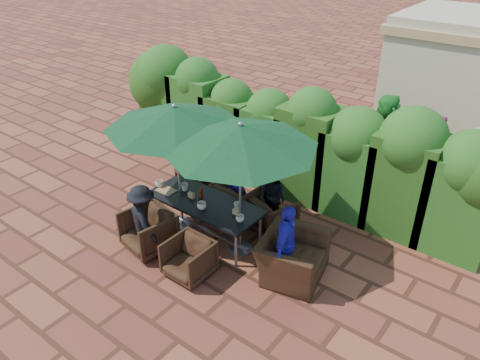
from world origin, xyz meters
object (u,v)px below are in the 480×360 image
Objects in this scene: umbrella_right at (240,136)px; chair_end_right at (293,251)px; dining_table at (205,205)px; chair_far_mid at (238,198)px; umbrella_left at (175,117)px; chair_near_left at (148,229)px; chair_far_right at (273,212)px; chair_near_right at (189,257)px; chair_far_left at (200,184)px.

chair_end_right is (1.08, -0.01, -1.72)m from umbrella_right.
dining_table is at bearing 79.33° from chair_end_right.
chair_far_mid is (0.07, 0.87, -0.25)m from dining_table.
umbrella_left reaches higher than chair_far_mid.
chair_near_left is (-0.56, -0.89, -0.26)m from dining_table.
umbrella_left is at bearing 50.53° from chair_far_right.
chair_far_right is at bearing 79.68° from chair_near_right.
chair_far_right is (0.86, 0.93, -0.29)m from dining_table.
chair_near_left is at bearing -143.70° from umbrella_right.
chair_near_left is at bearing 175.65° from chair_near_right.
chair_end_right is at bearing 38.24° from chair_near_right.
chair_far_left reaches higher than dining_table.
umbrella_left is 2.19× the size of chair_end_right.
chair_near_left is (0.05, -0.90, -1.80)m from umbrella_left.
chair_far_left is 0.98m from chair_far_mid.
chair_far_mid is at bearing 81.01° from chair_near_left.
chair_far_left is (-0.90, 0.86, -0.28)m from dining_table.
chair_far_mid reaches higher than chair_near_left.
chair_far_mid is 0.79m from chair_far_right.
chair_far_right is at bearing 62.74° from chair_near_left.
chair_far_right is 1.31m from chair_end_right.
chair_near_left reaches higher than chair_near_right.
chair_far_right is (1.76, 0.07, -0.01)m from chair_far_left.
umbrella_right is at bearing 101.20° from chair_far_right.
chair_far_mid is 1.94m from chair_end_right.
chair_far_left reaches higher than chair_far_right.
umbrella_right is 2.43m from chair_near_left.
chair_end_right is (1.83, 0.05, -0.18)m from dining_table.
chair_far_mid is at bearing 85.36° from dining_table.
dining_table is 2.76× the size of chair_far_left.
dining_table is 0.91m from chair_far_mid.
chair_near_left is at bearing -86.66° from umbrella_left.
umbrella_right is at bearing 176.69° from chair_far_left.
chair_near_left is 2.57m from chair_end_right.
chair_far_mid is 1.87m from chair_near_left.
umbrella_right reaches higher than chair_near_left.
umbrella_right is 3.24× the size of chair_far_left.
umbrella_right is 2.15m from chair_near_right.
chair_far_right is at bearing 32.11° from umbrella_left.
chair_far_left reaches higher than chair_near_right.
umbrella_left reaches higher than chair_end_right.
umbrella_left is 2.99m from chair_end_right.
dining_table is at bearing -0.41° from umbrella_left.
chair_near_right is (0.42, -1.85, -0.06)m from chair_far_mid.
umbrella_left reaches higher than chair_near_right.
chair_far_right reaches higher than dining_table.
dining_table is 1.66m from umbrella_left.
chair_far_right is 2.31m from chair_near_left.
chair_end_right is (1.34, 1.04, 0.13)m from chair_near_right.
umbrella_right is 2.58m from chair_far_left.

